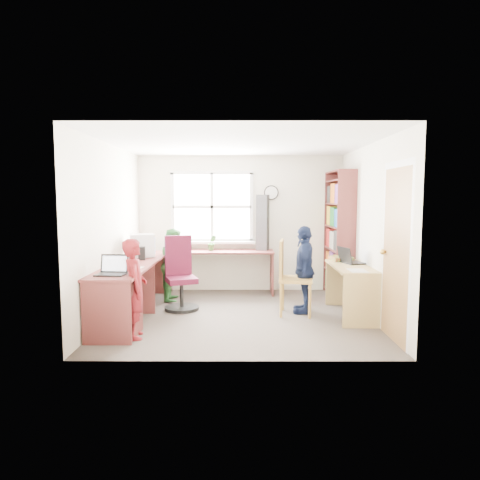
{
  "coord_description": "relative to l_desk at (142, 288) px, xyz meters",
  "views": [
    {
      "loc": [
        0.01,
        -5.91,
        1.66
      ],
      "look_at": [
        0.0,
        0.25,
        1.05
      ],
      "focal_mm": 32.0,
      "sensor_mm": 36.0,
      "label": 1
    }
  ],
  "objects": [
    {
      "name": "room",
      "position": [
        1.32,
        0.38,
        0.76
      ],
      "size": [
        3.64,
        3.44,
        2.44
      ],
      "color": "#413933",
      "rests_on": "ground"
    },
    {
      "name": "l_desk",
      "position": [
        0.0,
        0.0,
        0.0
      ],
      "size": [
        2.38,
        2.95,
        0.75
      ],
      "color": "maroon",
      "rests_on": "ground"
    },
    {
      "name": "right_desk",
      "position": [
        2.89,
        0.3,
        0.06
      ],
      "size": [
        0.59,
        1.24,
        0.71
      ],
      "rotation": [
        0.0,
        0.0,
        -0.02
      ],
      "color": "tan",
      "rests_on": "ground"
    },
    {
      "name": "bookshelf",
      "position": [
        2.96,
        1.47,
        0.55
      ],
      "size": [
        0.3,
        1.02,
        2.1
      ],
      "color": "maroon",
      "rests_on": "ground"
    },
    {
      "name": "swivel_chair",
      "position": [
        0.41,
        0.66,
        0.01
      ],
      "size": [
        0.65,
        0.65,
        1.09
      ],
      "rotation": [
        0.0,
        0.0,
        0.36
      ],
      "color": "black",
      "rests_on": "ground"
    },
    {
      "name": "wooden_chair",
      "position": [
        2.02,
        0.37,
        0.12
      ],
      "size": [
        0.53,
        0.53,
        1.06
      ],
      "rotation": [
        0.0,
        0.0,
        -0.16
      ],
      "color": "#B88B3D",
      "rests_on": "ground"
    },
    {
      "name": "crt_monitor",
      "position": [
        -0.19,
        0.88,
        0.47
      ],
      "size": [
        0.44,
        0.41,
        0.36
      ],
      "rotation": [
        0.0,
        0.0,
        0.28
      ],
      "color": "silver",
      "rests_on": "l_desk"
    },
    {
      "name": "laptop_left",
      "position": [
        -0.21,
        -0.6,
        0.35
      ],
      "size": [
        0.35,
        0.3,
        0.23
      ],
      "rotation": [
        0.0,
        0.0,
        -0.06
      ],
      "color": "black",
      "rests_on": "l_desk"
    },
    {
      "name": "laptop_right",
      "position": [
        2.89,
        0.5,
        0.31
      ],
      "size": [
        0.38,
        0.42,
        0.24
      ],
      "rotation": [
        0.0,
        0.0,
        1.86
      ],
      "color": "black",
      "rests_on": "right_desk"
    },
    {
      "name": "speaker_a",
      "position": [
        -0.14,
        0.59,
        0.39
      ],
      "size": [
        0.11,
        0.11,
        0.19
      ],
      "rotation": [
        0.0,
        0.0,
        0.16
      ],
      "color": "black",
      "rests_on": "l_desk"
    },
    {
      "name": "speaker_b",
      "position": [
        -0.18,
        1.06,
        0.39
      ],
      "size": [
        0.1,
        0.1,
        0.19
      ],
      "rotation": [
        0.0,
        0.0,
        -0.03
      ],
      "color": "black",
      "rests_on": "l_desk"
    },
    {
      "name": "cd_tower",
      "position": [
        1.7,
        1.76,
        0.78
      ],
      "size": [
        0.24,
        0.22,
        0.96
      ],
      "rotation": [
        0.0,
        0.0,
        -0.33
      ],
      "color": "black",
      "rests_on": "l_desk"
    },
    {
      "name": "game_box",
      "position": [
        2.84,
        0.78,
        0.29
      ],
      "size": [
        0.34,
        0.34,
        0.06
      ],
      "rotation": [
        0.0,
        0.0,
        0.14
      ],
      "color": "red",
      "rests_on": "right_desk"
    },
    {
      "name": "paper_a",
      "position": [
        -0.09,
        -0.19,
        0.3
      ],
      "size": [
        0.26,
        0.34,
        0.0
      ],
      "rotation": [
        0.0,
        0.0,
        -0.19
      ],
      "color": "#BBB6B1",
      "rests_on": "l_desk"
    },
    {
      "name": "paper_b",
      "position": [
        2.84,
        -0.12,
        0.26
      ],
      "size": [
        0.22,
        0.32,
        0.0
      ],
      "rotation": [
        0.0,
        0.0,
        0.0
      ],
      "color": "#BBB6B1",
      "rests_on": "right_desk"
    },
    {
      "name": "potted_plant",
      "position": [
        0.82,
        1.71,
        0.43
      ],
      "size": [
        0.17,
        0.15,
        0.27
      ],
      "primitive_type": "imported",
      "rotation": [
        0.0,
        0.0,
        0.21
      ],
      "color": "#33742E",
      "rests_on": "l_desk"
    },
    {
      "name": "person_red",
      "position": [
        0.07,
        -0.67,
        0.14
      ],
      "size": [
        0.39,
        0.49,
        1.18
      ],
      "primitive_type": "imported",
      "rotation": [
        0.0,
        0.0,
        1.83
      ],
      "color": "maroon",
      "rests_on": "ground"
    },
    {
      "name": "person_green",
      "position": [
        0.24,
        1.22,
        0.13
      ],
      "size": [
        0.45,
        0.58,
        1.16
      ],
      "primitive_type": "imported",
      "rotation": [
        0.0,
        0.0,
        1.59
      ],
      "color": "#2D702E",
      "rests_on": "ground"
    },
    {
      "name": "person_navy",
      "position": [
        2.23,
        0.46,
        0.17
      ],
      "size": [
        0.41,
        0.78,
        1.26
      ],
      "primitive_type": "imported",
      "rotation": [
        0.0,
        0.0,
        -1.72
      ],
      "color": "#141E40",
      "rests_on": "ground"
    }
  ]
}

